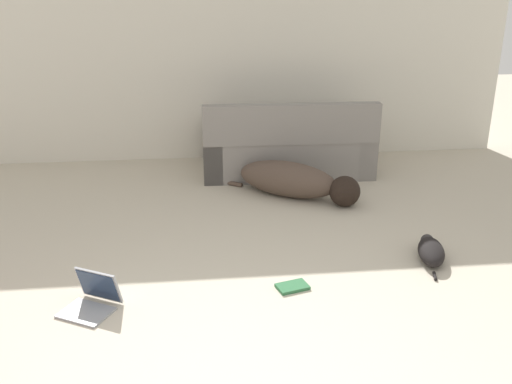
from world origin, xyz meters
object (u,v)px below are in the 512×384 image
(laptop_open, at_px, (93,296))
(book_green, at_px, (292,287))
(dog, at_px, (296,181))
(cat, at_px, (431,251))
(couch, at_px, (286,148))

(laptop_open, bearing_deg, book_green, 33.02)
(laptop_open, xyz_separation_m, book_green, (1.36, 0.10, -0.07))
(dog, height_order, book_green, dog)
(dog, relative_size, book_green, 5.49)
(book_green, bearing_deg, dog, 79.47)
(cat, relative_size, book_green, 2.50)
(book_green, bearing_deg, cat, 15.70)
(book_green, bearing_deg, couch, 82.04)
(dog, bearing_deg, couch, 121.01)
(cat, xyz_separation_m, book_green, (-1.14, -0.32, -0.06))
(dog, distance_m, cat, 1.65)
(couch, relative_size, cat, 2.99)
(cat, height_order, laptop_open, laptop_open)
(couch, bearing_deg, cat, 110.68)
(couch, height_order, cat, couch)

